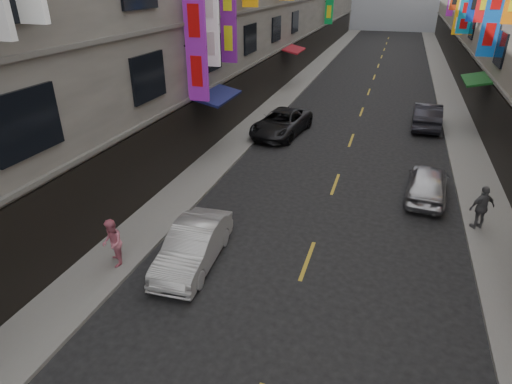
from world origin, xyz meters
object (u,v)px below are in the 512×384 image
Objects in this scene: pedestrian_rfar at (482,207)px; car_right_far at (427,115)px; scooter_far_right at (431,186)px; car_right_mid at (428,183)px; pedestrian_lfar at (112,243)px; car_left_far at (281,123)px; car_left_mid at (193,246)px.

car_right_far is at bearing -113.86° from pedestrian_rfar.
car_right_mid is at bearing 58.14° from scooter_far_right.
scooter_far_right is at bearing 92.21° from pedestrian_lfar.
car_left_mid is at bearing -79.45° from car_left_far.
scooter_far_right is 0.40× the size of car_right_far.
car_right_mid is 0.87× the size of car_right_far.
scooter_far_right is 9.76m from car_left_far.
car_right_far is (0.08, 9.70, 0.30)m from scooter_far_right.
car_left_mid is at bearing 56.79° from scooter_far_right.
scooter_far_right is at bearing -88.57° from pedestrian_rfar.
pedestrian_lfar is at bearing 52.72° from scooter_far_right.
car_left_far is 1.28× the size of car_right_mid.
car_right_far is 12.16m from pedestrian_rfar.
pedestrian_rfar reaches higher than car_left_mid.
pedestrian_lfar reaches higher than car_right_mid.
pedestrian_rfar is at bearing -32.81° from car_left_far.
pedestrian_lfar is (-9.64, -17.95, 0.16)m from car_right_far.
car_right_mid reaches higher than scooter_far_right.
car_right_mid is 12.35m from pedestrian_lfar.
scooter_far_right is at bearing 91.25° from car_right_far.
car_right_far is 2.87× the size of pedestrian_lfar.
car_left_mid is (-7.32, -7.29, 0.21)m from scooter_far_right.
pedestrian_rfar reaches higher than car_right_far.
scooter_far_right is 0.46× the size of car_right_mid.
scooter_far_right is 12.63m from pedestrian_lfar.
car_left_mid is 0.79× the size of car_left_far.
car_left_mid is at bearing 68.20° from car_right_far.
pedestrian_rfar reaches higher than scooter_far_right.
car_right_mid is at bearing -82.88° from pedestrian_rfar.
car_left_far is 12.40m from pedestrian_rfar.
scooter_far_right is 0.36m from car_right_mid.
car_right_mid is at bearing 90.13° from car_right_far.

